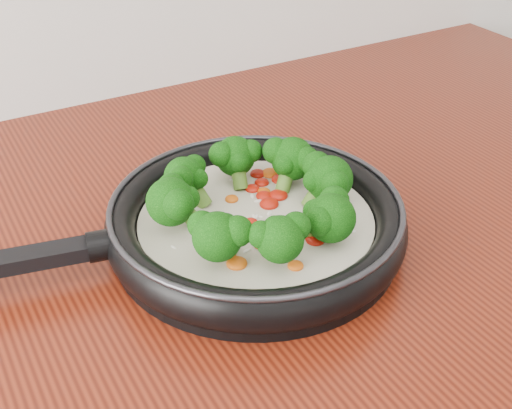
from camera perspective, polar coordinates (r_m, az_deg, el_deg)
skillet at (r=0.70m, az=-0.17°, el=-1.19°), size 0.52×0.37×0.09m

